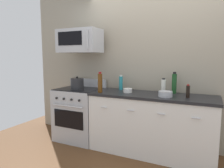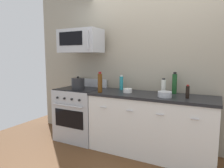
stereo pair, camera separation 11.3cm
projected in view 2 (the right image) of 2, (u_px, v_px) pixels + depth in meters
The scene contains 13 objects.
ground_plane at pixel (150, 153), 3.15m from camera, with size 5.94×5.94×0.00m, color brown.
back_wall at pixel (159, 65), 3.34m from camera, with size 4.95×0.10×2.70m, color #9E937F.
counter_unit at pixel (151, 124), 3.09m from camera, with size 1.86×0.66×0.92m.
range_oven at pixel (80, 113), 3.69m from camera, with size 0.76×0.69×1.07m.
microwave at pixel (81, 41), 3.57m from camera, with size 0.74×0.44×0.40m.
bottle_dish_soap at pixel (121, 83), 3.48m from camera, with size 0.06×0.06×0.25m.
bottle_wine_amber at pixel (100, 83), 3.21m from camera, with size 0.07×0.07×0.32m.
bottle_wine_green at pixel (175, 84), 3.08m from camera, with size 0.07×0.07×0.33m.
bottle_soy_sauce_dark at pixel (188, 92), 2.74m from camera, with size 0.05×0.05×0.18m.
bottle_vinegar_white at pixel (163, 86), 3.10m from camera, with size 0.07×0.07×0.23m.
bowl_white_ceramic at pixel (127, 90), 3.20m from camera, with size 0.14×0.14×0.06m.
bowl_steel_prep at pixel (165, 94), 2.83m from camera, with size 0.19×0.19×0.08m.
stockpot at pixel (78, 83), 3.58m from camera, with size 0.23×0.23×0.22m.
Camera 2 is at (0.86, -2.92, 1.46)m, focal length 32.79 mm.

